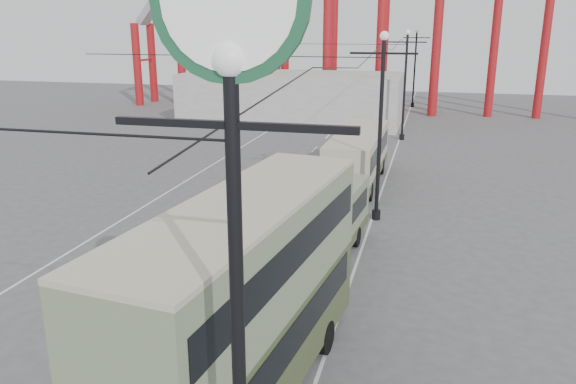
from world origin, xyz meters
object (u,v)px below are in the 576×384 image
(lamp_post_near, at_px, (233,159))
(single_decker_green, at_px, (315,232))
(double_decker_bus, at_px, (247,293))
(single_decker_cream, at_px, (358,155))
(pedestrian, at_px, (196,273))

(lamp_post_near, relative_size, single_decker_green, 1.06)
(double_decker_bus, relative_size, single_decker_cream, 0.99)
(single_decker_cream, bearing_deg, lamp_post_near, -85.47)
(single_decker_cream, bearing_deg, single_decker_green, -89.07)
(single_decker_cream, relative_size, pedestrian, 6.73)
(single_decker_cream, bearing_deg, pedestrian, -102.10)
(double_decker_bus, xyz_separation_m, pedestrian, (-3.87, 5.46, -2.31))
(single_decker_green, height_order, single_decker_cream, single_decker_cream)
(lamp_post_near, distance_m, double_decker_bus, 7.47)
(double_decker_bus, height_order, single_decker_green, double_decker_bus)
(pedestrian, bearing_deg, double_decker_bus, 108.08)
(double_decker_bus, distance_m, single_decker_cream, 22.04)
(single_decker_green, bearing_deg, single_decker_cream, 95.40)
(lamp_post_near, height_order, single_decker_green, lamp_post_near)
(lamp_post_near, bearing_deg, single_decker_green, 97.23)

